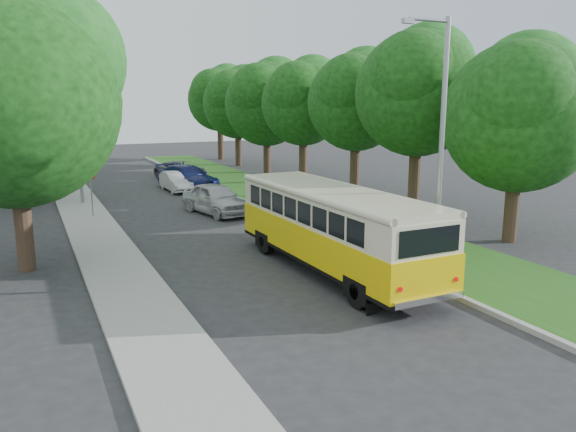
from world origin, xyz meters
name	(u,v)px	position (x,y,z in m)	size (l,w,h in m)	color
ground	(280,274)	(0.00, 0.00, 0.00)	(120.00, 120.00, 0.00)	#27272A
curb	(308,230)	(3.60, 5.00, 0.07)	(0.20, 70.00, 0.15)	gray
grass_verge	(354,225)	(5.95, 5.00, 0.07)	(4.50, 70.00, 0.13)	#275015
sidewalk	(107,252)	(-4.80, 5.00, 0.06)	(2.20, 70.00, 0.12)	gray
treeline	(205,95)	(3.15, 17.99, 5.93)	(24.27, 41.91, 9.46)	#332319
lamppost_near	(439,141)	(4.21, -2.50, 4.37)	(1.71, 0.16, 8.00)	gray
lamppost_far	(75,129)	(-4.70, 16.00, 4.12)	(1.71, 0.16, 7.50)	gray
warning_sign	(91,183)	(-4.50, 11.98, 1.71)	(0.56, 0.10, 2.50)	gray
vintage_bus	(333,230)	(1.63, -0.58, 1.42)	(2.46, 9.57, 2.84)	yellow
car_silver	(216,199)	(1.24, 10.49, 0.77)	(1.81, 4.50, 1.53)	#B2B1B6
car_white	(177,181)	(1.27, 18.45, 0.62)	(1.32, 3.77, 1.24)	silver
car_blue	(188,177)	(2.12, 18.94, 0.76)	(2.13, 5.23, 1.52)	#121B50
car_grey	(181,170)	(2.93, 23.79, 0.65)	(2.15, 4.66, 1.29)	slate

